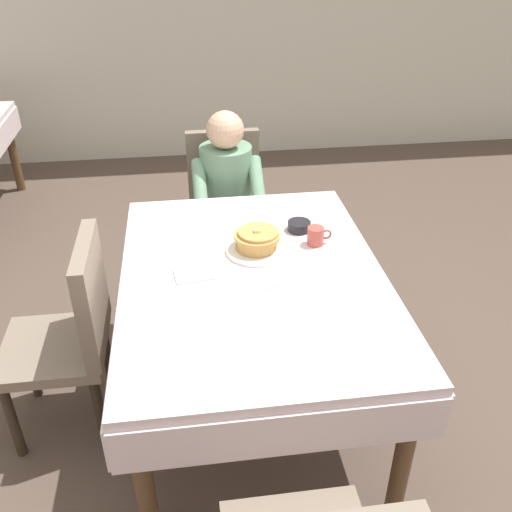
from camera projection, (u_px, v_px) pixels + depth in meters
The scene contains 13 objects.
ground_plane at pixel (253, 399), 2.74m from camera, with size 14.00×14.00×0.00m, color brown.
dining_table_main at pixel (253, 290), 2.40m from camera, with size 1.12×1.52×0.74m.
chair_diner at pixel (225, 199), 3.44m from camera, with size 0.44×0.45×0.93m.
diner_person at pixel (227, 189), 3.24m from camera, with size 0.40×0.43×1.12m.
chair_left_side at pixel (73, 328), 2.37m from camera, with size 0.45×0.44×0.93m.
plate_breakfast at pixel (257, 250), 2.49m from camera, with size 0.28×0.28×0.02m, color white.
breakfast_stack at pixel (257, 240), 2.47m from camera, with size 0.20×0.20×0.10m.
cup_coffee at pixel (316, 236), 2.53m from camera, with size 0.11×0.08×0.08m.
bowl_butter at pixel (299, 226), 2.65m from camera, with size 0.11×0.11×0.04m, color black.
fork_left_of_plate at pixel (215, 256), 2.46m from camera, with size 0.18×0.01×0.01m, color silver.
knife_right_of_plate at pixel (299, 250), 2.50m from camera, with size 0.20×0.01×0.01m, color silver.
spoon_near_edge at pixel (264, 289), 2.24m from camera, with size 0.15×0.01×0.01m, color silver.
napkin_folded at pixel (195, 274), 2.33m from camera, with size 0.17×0.12×0.01m, color white.
Camera 1 is at (-0.25, -1.95, 2.03)m, focal length 39.17 mm.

